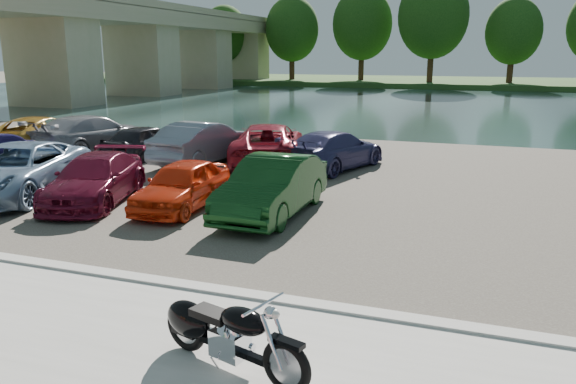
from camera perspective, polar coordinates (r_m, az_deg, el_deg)
name	(u,v)px	position (r m, az deg, el deg)	size (l,w,h in m)	color
ground	(162,357)	(8.05, -12.65, -15.99)	(200.00, 200.00, 0.00)	#595447
kerb	(227,293)	(9.57, -6.26, -10.21)	(60.00, 0.30, 0.14)	#A9A79F
parking_lot	(351,183)	(17.72, 6.40, 0.95)	(60.00, 18.00, 0.04)	#464039
river	(436,105)	(46.17, 14.78, 8.53)	(120.00, 40.00, 0.00)	#172A29
far_bank	(458,82)	(78.02, 16.92, 10.62)	(120.00, 24.00, 0.60)	#254117
bridge	(135,36)	(56.69, -15.26, 15.00)	(7.00, 56.00, 8.55)	tan
far_trees	(499,22)	(71.72, 20.67, 15.87)	(70.25, 10.68, 12.52)	#392114
motorcycle	(220,331)	(7.34, -6.91, -13.85)	(2.27, 0.99, 1.05)	black
car_2	(16,170)	(17.50, -25.87, 1.99)	(2.44, 5.28, 1.47)	#809BBA
car_3	(95,179)	(16.00, -19.01, 1.25)	(1.77, 4.35, 1.26)	#580C21
car_4	(182,185)	(14.78, -10.72, 0.73)	(1.46, 3.64, 1.24)	red
car_5	(273,187)	(13.89, -1.58, 0.56)	(1.53, 4.38, 1.44)	#103B15
car_6	(40,134)	(25.34, -23.89, 5.45)	(2.39, 5.17, 1.44)	#B6862A
car_7	(92,134)	(24.01, -19.25, 5.58)	(2.16, 5.31, 1.54)	gray
car_8	(146,141)	(22.38, -14.22, 5.05)	(1.52, 3.79, 1.29)	black
car_9	(204,142)	(20.82, -8.54, 5.01)	(1.62, 4.63, 1.53)	gray
car_10	(268,144)	(20.45, -2.02, 4.92)	(2.45, 5.30, 1.47)	maroon
car_11	(334,150)	(19.57, 4.66, 4.29)	(1.89, 4.64, 1.35)	navy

